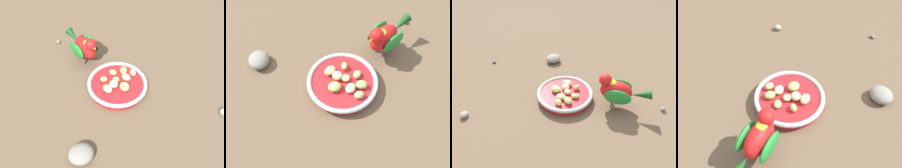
# 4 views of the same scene
# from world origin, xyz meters

# --- Properties ---
(ground_plane) EXTENTS (4.00, 4.00, 0.00)m
(ground_plane) POSITION_xyz_m (0.00, 0.00, 0.00)
(ground_plane) COLOR brown
(feeding_bowl) EXTENTS (0.20, 0.20, 0.03)m
(feeding_bowl) POSITION_xyz_m (0.01, 0.00, 0.02)
(feeding_bowl) COLOR #AD1E23
(feeding_bowl) RESTS_ON ground_plane
(apple_piece_0) EXTENTS (0.04, 0.04, 0.02)m
(apple_piece_0) POSITION_xyz_m (-0.02, -0.01, 0.04)
(apple_piece_0) COLOR #B2CC66
(apple_piece_0) RESTS_ON feeding_bowl
(apple_piece_1) EXTENTS (0.03, 0.03, 0.02)m
(apple_piece_1) POSITION_xyz_m (0.03, 0.04, 0.03)
(apple_piece_1) COLOR tan
(apple_piece_1) RESTS_ON feeding_bowl
(apple_piece_2) EXTENTS (0.04, 0.04, 0.02)m
(apple_piece_2) POSITION_xyz_m (0.00, 0.02, 0.04)
(apple_piece_2) COLOR beige
(apple_piece_2) RESTS_ON feeding_bowl
(apple_piece_3) EXTENTS (0.04, 0.04, 0.02)m
(apple_piece_3) POSITION_xyz_m (0.01, -0.04, 0.03)
(apple_piece_3) COLOR beige
(apple_piece_3) RESTS_ON feeding_bowl
(apple_piece_4) EXTENTS (0.03, 0.03, 0.02)m
(apple_piece_4) POSITION_xyz_m (0.05, -0.01, 0.03)
(apple_piece_4) COLOR #B2CC66
(apple_piece_4) RESTS_ON feeding_bowl
(apple_piece_5) EXTENTS (0.04, 0.03, 0.02)m
(apple_piece_5) POSITION_xyz_m (-0.01, 0.04, 0.03)
(apple_piece_5) COLOR #E5C67F
(apple_piece_5) RESTS_ON feeding_bowl
(apple_piece_6) EXTENTS (0.03, 0.03, 0.02)m
(apple_piece_6) POSITION_xyz_m (0.02, -0.00, 0.03)
(apple_piece_6) COLOR #E5C67F
(apple_piece_6) RESTS_ON feeding_bowl
(apple_piece_7) EXTENTS (0.04, 0.04, 0.02)m
(apple_piece_7) POSITION_xyz_m (0.04, -0.04, 0.04)
(apple_piece_7) COLOR #B2CC66
(apple_piece_7) RESTS_ON feeding_bowl
(apple_piece_8) EXTENTS (0.03, 0.02, 0.02)m
(apple_piece_8) POSITION_xyz_m (0.02, -0.07, 0.03)
(apple_piece_8) COLOR #C6D17A
(apple_piece_8) RESTS_ON feeding_bowl
(parrot) EXTENTS (0.18, 0.10, 0.13)m
(parrot) POSITION_xyz_m (0.18, 0.05, 0.07)
(parrot) COLOR #59544C
(parrot) RESTS_ON ground_plane
(rock_large) EXTENTS (0.08, 0.08, 0.04)m
(rock_large) POSITION_xyz_m (-0.17, 0.20, 0.02)
(rock_large) COLOR gray
(rock_large) RESTS_ON ground_plane
(pebble_0) EXTENTS (0.03, 0.03, 0.02)m
(pebble_0) POSITION_xyz_m (-0.23, -0.25, 0.01)
(pebble_0) COLOR gray
(pebble_0) RESTS_ON ground_plane
(pebble_2) EXTENTS (0.02, 0.02, 0.01)m
(pebble_2) POSITION_xyz_m (-0.41, 0.04, 0.01)
(pebble_2) COLOR slate
(pebble_2) RESTS_ON ground_plane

